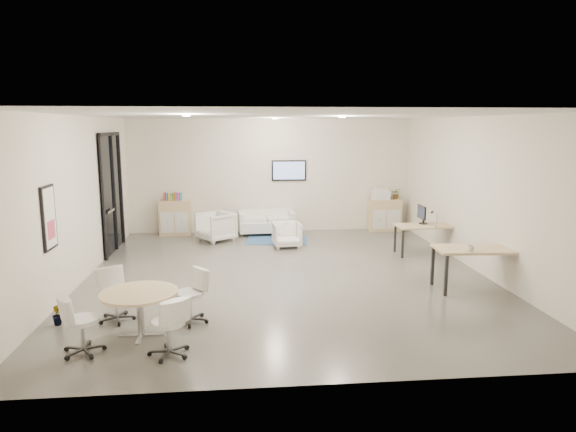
# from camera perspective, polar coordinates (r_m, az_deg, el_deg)

# --- Properties ---
(room_shell) EXTENTS (9.60, 10.60, 4.80)m
(room_shell) POSITION_cam_1_polar(r_m,az_deg,el_deg) (10.17, -0.23, 2.07)
(room_shell) COLOR #54514C
(room_shell) RESTS_ON ground
(glass_door) EXTENTS (0.09, 1.90, 2.85)m
(glass_door) POSITION_cam_1_polar(r_m,az_deg,el_deg) (12.98, -18.99, 2.82)
(glass_door) COLOR black
(glass_door) RESTS_ON room_shell
(artwork) EXTENTS (0.05, 0.54, 1.04)m
(artwork) POSITION_cam_1_polar(r_m,az_deg,el_deg) (9.08, -25.03, -0.19)
(artwork) COLOR black
(artwork) RESTS_ON room_shell
(wall_tv) EXTENTS (0.98, 0.06, 0.58)m
(wall_tv) POSITION_cam_1_polar(r_m,az_deg,el_deg) (14.61, 0.10, 5.08)
(wall_tv) COLOR black
(wall_tv) RESTS_ON room_shell
(ceiling_spots) EXTENTS (3.14, 4.14, 0.03)m
(ceiling_spots) POSITION_cam_1_polar(r_m,az_deg,el_deg) (10.88, -1.72, 10.93)
(ceiling_spots) COLOR #FFEAC6
(ceiling_spots) RESTS_ON room_shell
(sideboard_left) EXTENTS (0.86, 0.44, 0.96)m
(sideboard_left) POSITION_cam_1_polar(r_m,az_deg,el_deg) (14.61, -12.42, -0.18)
(sideboard_left) COLOR #D3B57F
(sideboard_left) RESTS_ON room_shell
(sideboard_right) EXTENTS (0.92, 0.44, 0.92)m
(sideboard_right) POSITION_cam_1_polar(r_m,az_deg,el_deg) (15.10, 10.68, 0.12)
(sideboard_right) COLOR #D3B57F
(sideboard_right) RESTS_ON room_shell
(books) EXTENTS (0.49, 0.14, 0.22)m
(books) POSITION_cam_1_polar(r_m,az_deg,el_deg) (14.53, -12.67, 2.12)
(books) COLOR red
(books) RESTS_ON sideboard_left
(printer) EXTENTS (0.47, 0.40, 0.32)m
(printer) POSITION_cam_1_polar(r_m,az_deg,el_deg) (14.97, 10.27, 2.42)
(printer) COLOR white
(printer) RESTS_ON sideboard_right
(loveseat) EXTENTS (1.57, 0.85, 0.57)m
(loveseat) POSITION_cam_1_polar(r_m,az_deg,el_deg) (14.41, -2.42, -0.77)
(loveseat) COLOR white
(loveseat) RESTS_ON room_shell
(blue_rug) EXTENTS (1.70, 1.24, 0.01)m
(blue_rug) POSITION_cam_1_polar(r_m,az_deg,el_deg) (13.61, -1.25, -2.72)
(blue_rug) COLOR navy
(blue_rug) RESTS_ON room_shell
(armchair_left) EXTENTS (1.09, 1.11, 0.84)m
(armchair_left) POSITION_cam_1_polar(r_m,az_deg,el_deg) (13.64, -8.03, -1.02)
(armchair_left) COLOR white
(armchair_left) RESTS_ON room_shell
(armchair_right) EXTENTS (0.71, 0.67, 0.69)m
(armchair_right) POSITION_cam_1_polar(r_m,az_deg,el_deg) (12.83, -0.12, -1.96)
(armchair_right) COLOR white
(armchair_right) RESTS_ON room_shell
(desk_rear) EXTENTS (1.39, 0.75, 0.71)m
(desk_rear) POSITION_cam_1_polar(r_m,az_deg,el_deg) (12.47, 15.01, -1.30)
(desk_rear) COLOR #D3B57F
(desk_rear) RESTS_ON room_shell
(desk_front) EXTENTS (1.55, 0.85, 0.78)m
(desk_front) POSITION_cam_1_polar(r_m,az_deg,el_deg) (10.09, 20.22, -3.81)
(desk_front) COLOR #D3B57F
(desk_front) RESTS_ON room_shell
(monitor) EXTENTS (0.20, 0.50, 0.44)m
(monitor) POSITION_cam_1_polar(r_m,az_deg,el_deg) (12.54, 14.66, 0.21)
(monitor) COLOR black
(monitor) RESTS_ON desk_rear
(round_table) EXTENTS (1.10, 1.10, 0.67)m
(round_table) POSITION_cam_1_polar(r_m,az_deg,el_deg) (7.71, -16.19, -8.70)
(round_table) COLOR #D3B57F
(round_table) RESTS_ON room_shell
(meeting_chairs) EXTENTS (2.14, 2.14, 0.82)m
(meeting_chairs) POSITION_cam_1_polar(r_m,az_deg,el_deg) (7.76, -16.12, -9.92)
(meeting_chairs) COLOR white
(meeting_chairs) RESTS_ON room_shell
(plant_cabinet) EXTENTS (0.37, 0.38, 0.23)m
(plant_cabinet) POSITION_cam_1_polar(r_m,az_deg,el_deg) (15.13, 11.94, 2.30)
(plant_cabinet) COLOR #3F7F3F
(plant_cabinet) RESTS_ON sideboard_right
(plant_floor) EXTENTS (0.28, 0.38, 0.15)m
(plant_floor) POSITION_cam_1_polar(r_m,az_deg,el_deg) (8.72, -24.11, -10.52)
(plant_floor) COLOR #3F7F3F
(plant_floor) RESTS_ON room_shell
(cup) EXTENTS (0.14, 0.11, 0.13)m
(cup) POSITION_cam_1_polar(r_m,az_deg,el_deg) (9.78, 19.64, -3.32)
(cup) COLOR white
(cup) RESTS_ON desk_front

